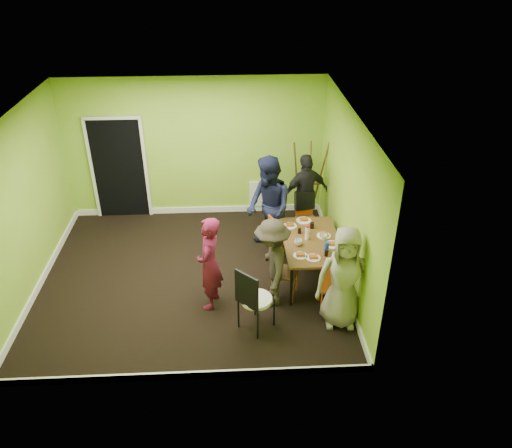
# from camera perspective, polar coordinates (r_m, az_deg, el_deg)

# --- Properties ---
(ground) EXTENTS (5.00, 5.00, 0.00)m
(ground) POSITION_cam_1_polar(r_m,az_deg,el_deg) (8.55, -7.20, -5.96)
(ground) COLOR black
(ground) RESTS_ON ground
(room_walls) EXTENTS (5.04, 4.54, 2.82)m
(room_walls) POSITION_cam_1_polar(r_m,az_deg,el_deg) (8.04, -7.80, -0.11)
(room_walls) COLOR #8EB62E
(room_walls) RESTS_ON ground
(dining_table) EXTENTS (0.90, 1.50, 0.75)m
(dining_table) POSITION_cam_1_polar(r_m,az_deg,el_deg) (8.10, 6.33, -2.17)
(dining_table) COLOR black
(dining_table) RESTS_ON ground
(chair_left_far) EXTENTS (0.47, 0.47, 0.85)m
(chair_left_far) POSITION_cam_1_polar(r_m,az_deg,el_deg) (8.65, 2.51, -1.39)
(chair_left_far) COLOR orange
(chair_left_far) RESTS_ON ground
(chair_left_near) EXTENTS (0.49, 0.49, 0.93)m
(chair_left_near) POSITION_cam_1_polar(r_m,az_deg,el_deg) (7.81, 2.82, -4.92)
(chair_left_near) COLOR orange
(chair_left_near) RESTS_ON ground
(chair_back_end) EXTENTS (0.44, 0.49, 0.89)m
(chair_back_end) POSITION_cam_1_polar(r_m,az_deg,el_deg) (9.34, 5.63, 2.14)
(chair_back_end) COLOR orange
(chair_back_end) RESTS_ON ground
(chair_front_end) EXTENTS (0.40, 0.40, 0.89)m
(chair_front_end) POSITION_cam_1_polar(r_m,az_deg,el_deg) (7.57, 8.75, -6.83)
(chair_front_end) COLOR orange
(chair_front_end) RESTS_ON ground
(chair_bentwood) EXTENTS (0.58, 0.58, 1.05)m
(chair_bentwood) POSITION_cam_1_polar(r_m,az_deg,el_deg) (7.11, -0.36, -8.38)
(chair_bentwood) COLOR black
(chair_bentwood) RESTS_ON ground
(easel) EXTENTS (0.69, 0.65, 1.73)m
(easel) POSITION_cam_1_polar(r_m,az_deg,el_deg) (9.71, 6.03, 4.77)
(easel) COLOR brown
(easel) RESTS_ON ground
(plate_near_left) EXTENTS (0.23, 0.23, 0.01)m
(plate_near_left) POSITION_cam_1_polar(r_m,az_deg,el_deg) (8.41, 3.90, -0.22)
(plate_near_left) COLOR white
(plate_near_left) RESTS_ON dining_table
(plate_near_right) EXTENTS (0.22, 0.22, 0.01)m
(plate_near_right) POSITION_cam_1_polar(r_m,az_deg,el_deg) (7.67, 5.09, -3.62)
(plate_near_right) COLOR white
(plate_near_right) RESTS_ON dining_table
(plate_far_back) EXTENTS (0.26, 0.26, 0.01)m
(plate_far_back) POSITION_cam_1_polar(r_m,az_deg,el_deg) (8.59, 5.48, 0.40)
(plate_far_back) COLOR white
(plate_far_back) RESTS_ON dining_table
(plate_far_front) EXTENTS (0.23, 0.23, 0.01)m
(plate_far_front) POSITION_cam_1_polar(r_m,az_deg,el_deg) (7.64, 6.56, -3.87)
(plate_far_front) COLOR white
(plate_far_front) RESTS_ON dining_table
(plate_wall_back) EXTENTS (0.23, 0.23, 0.01)m
(plate_wall_back) POSITION_cam_1_polar(r_m,az_deg,el_deg) (8.20, 7.75, -1.34)
(plate_wall_back) COLOR white
(plate_wall_back) RESTS_ON dining_table
(plate_wall_front) EXTENTS (0.25, 0.25, 0.01)m
(plate_wall_front) POSITION_cam_1_polar(r_m,az_deg,el_deg) (7.99, 8.73, -2.36)
(plate_wall_front) COLOR white
(plate_wall_front) RESTS_ON dining_table
(thermos) EXTENTS (0.07, 0.07, 0.22)m
(thermos) POSITION_cam_1_polar(r_m,az_deg,el_deg) (8.04, 5.86, -1.04)
(thermos) COLOR white
(thermos) RESTS_ON dining_table
(blue_bottle) EXTENTS (0.07, 0.07, 0.18)m
(blue_bottle) POSITION_cam_1_polar(r_m,az_deg,el_deg) (7.77, 8.07, -2.64)
(blue_bottle) COLOR #1739AC
(blue_bottle) RESTS_ON dining_table
(orange_bottle) EXTENTS (0.04, 0.04, 0.09)m
(orange_bottle) POSITION_cam_1_polar(r_m,az_deg,el_deg) (8.21, 5.95, -0.88)
(orange_bottle) COLOR orange
(orange_bottle) RESTS_ON dining_table
(glass_mid) EXTENTS (0.06, 0.06, 0.09)m
(glass_mid) POSITION_cam_1_polar(r_m,az_deg,el_deg) (8.22, 4.98, -0.78)
(glass_mid) COLOR black
(glass_mid) RESTS_ON dining_table
(glass_back) EXTENTS (0.07, 0.07, 0.10)m
(glass_back) POSITION_cam_1_polar(r_m,az_deg,el_deg) (8.37, 6.42, -0.16)
(glass_back) COLOR black
(glass_back) RESTS_ON dining_table
(glass_front) EXTENTS (0.06, 0.06, 0.10)m
(glass_front) POSITION_cam_1_polar(r_m,az_deg,el_deg) (7.70, 8.04, -3.29)
(glass_front) COLOR black
(glass_front) RESTS_ON dining_table
(cup_a) EXTENTS (0.13, 0.13, 0.10)m
(cup_a) POSITION_cam_1_polar(r_m,az_deg,el_deg) (7.91, 4.84, -2.10)
(cup_a) COLOR white
(cup_a) RESTS_ON dining_table
(cup_b) EXTENTS (0.10, 0.10, 0.09)m
(cup_b) POSITION_cam_1_polar(r_m,az_deg,el_deg) (8.09, 7.77, -1.50)
(cup_b) COLOR white
(cup_b) RESTS_ON dining_table
(person_standing) EXTENTS (0.47, 0.62, 1.53)m
(person_standing) POSITION_cam_1_polar(r_m,az_deg,el_deg) (7.49, -5.34, -4.53)
(person_standing) COLOR maroon
(person_standing) RESTS_ON ground
(person_left_far) EXTENTS (0.98, 1.09, 1.84)m
(person_left_far) POSITION_cam_1_polar(r_m,az_deg,el_deg) (8.61, 1.45, 1.87)
(person_left_far) COLOR black
(person_left_far) RESTS_ON ground
(person_left_near) EXTENTS (0.56, 0.95, 1.46)m
(person_left_near) POSITION_cam_1_polar(r_m,az_deg,el_deg) (7.53, 1.85, -4.50)
(person_left_near) COLOR #2E271E
(person_left_near) RESTS_ON ground
(person_back_end) EXTENTS (1.00, 0.68, 1.57)m
(person_back_end) POSITION_cam_1_polar(r_m,az_deg,el_deg) (9.42, 5.68, 3.47)
(person_back_end) COLOR black
(person_back_end) RESTS_ON ground
(person_front_end) EXTENTS (0.83, 0.59, 1.61)m
(person_front_end) POSITION_cam_1_polar(r_m,az_deg,el_deg) (7.21, 9.99, -6.10)
(person_front_end) COLOR gray
(person_front_end) RESTS_ON ground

